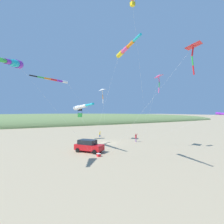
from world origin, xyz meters
name	(u,v)px	position (x,y,z in m)	size (l,w,h in m)	color
ground_plane	(107,143)	(0.00, 0.00, 0.00)	(600.00, 600.00, 0.00)	tan
dune_ridge_grassy	(50,125)	(-55.00, 0.00, 0.00)	(28.00, 240.00, 10.16)	#6B844C
parked_car	(89,146)	(6.16, -6.36, 0.95)	(4.58, 3.99, 1.85)	red
cooler_box	(99,155)	(9.43, -6.23, 0.21)	(0.62, 0.42, 0.42)	red
person_adult_flyer	(136,137)	(2.35, 5.44, 0.94)	(0.58, 0.48, 1.73)	#8E6B9E
person_child_green_jacket	(100,134)	(-7.68, 2.24, 0.74)	(0.32, 0.41, 1.35)	#335199
kite_delta_purple_drifting	(193,46)	(21.42, -2.57, 12.06)	(13.41, 2.91, 12.44)	red
kite_box_orange_high_right	(80,112)	(-5.87, -3.40, 6.04)	(2.36, 5.33, 7.14)	black
kite_windsock_yellow_midlevel	(125,50)	(15.45, -5.97, 12.89)	(9.57, 2.65, 13.14)	yellow
kite_box_green_low_center	(133,1)	(11.21, -1.84, 21.57)	(8.47, 10.19, 22.32)	#EF4C93
kite_windsock_long_streamer_left	(56,80)	(0.88, -10.10, 11.37)	(12.88, 18.96, 11.61)	white
kite_windsock_rainbow_low_near	(14,63)	(10.68, -16.54, 11.16)	(3.83, 11.11, 11.77)	purple
kite_delta_teal_far_right	(158,76)	(9.79, 4.39, 11.89)	(6.74, 2.15, 12.34)	#EF4C93
kite_delta_long_streamer_right	(102,90)	(-2.13, 0.09, 10.62)	(6.49, 4.69, 11.01)	white
kite_windsock_black_fish_shape	(81,107)	(3.39, -6.64, 6.91)	(16.48, 7.87, 7.41)	white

